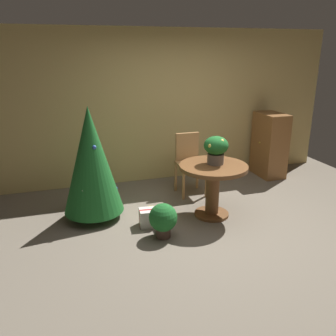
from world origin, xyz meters
The scene contains 10 objects.
ground_plane centered at (0.00, 0.00, 0.00)m, with size 6.60×6.60×0.00m, color #756B5B.
back_wall_panel centered at (0.00, 2.20, 1.30)m, with size 6.00×0.10×2.60m, color tan.
round_dining_table centered at (0.08, 0.45, 0.54)m, with size 0.94×0.94×0.75m.
flower_vase centered at (0.12, 0.49, 0.98)m, with size 0.33×0.33×0.39m.
wooden_chair_far centered at (0.08, 1.37, 0.56)m, with size 0.43×0.43×0.98m.
holiday_tree centered at (-1.52, 0.88, 0.84)m, with size 0.82×0.82×1.57m.
gift_box_cream centered at (-0.87, 0.41, 0.12)m, with size 0.25×0.23×0.24m.
gift_box_gold centered at (-0.68, 0.70, 0.05)m, with size 0.22×0.21×0.10m.
wooden_cabinet centered at (1.78, 1.73, 0.58)m, with size 0.43×0.66×1.16m.
potted_plant centered at (-0.76, 0.06, 0.25)m, with size 0.36×0.36×0.45m.
Camera 1 is at (-1.90, -3.77, 2.25)m, focal length 38.12 mm.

